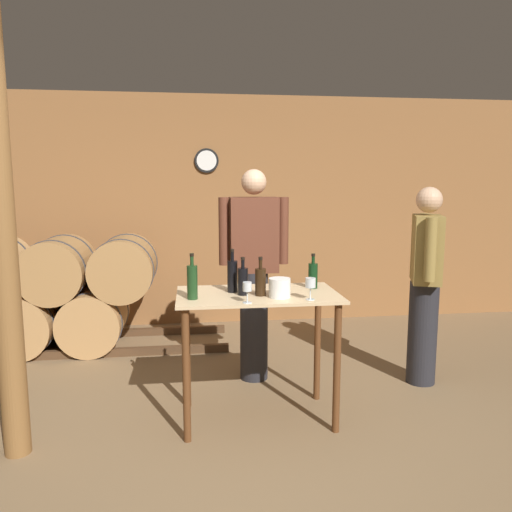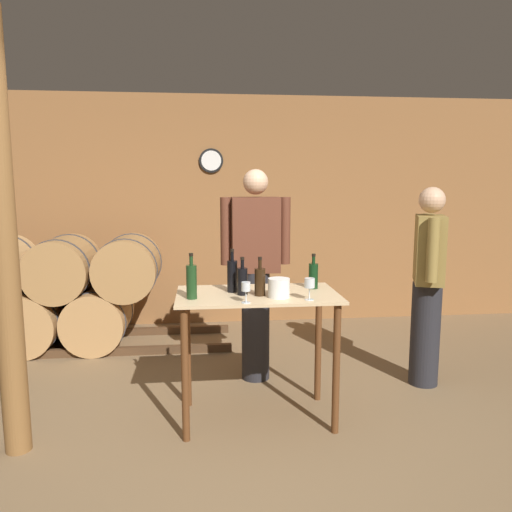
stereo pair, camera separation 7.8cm
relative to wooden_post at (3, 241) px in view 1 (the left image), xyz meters
The scene contains 15 objects.
ground_plane 2.01m from the wooden_post, ahead, with size 14.00×14.00×0.00m, color brown.
back_wall 3.21m from the wooden_post, 62.46° to the left, with size 8.40×0.08×2.70m.
barrel_rack 2.24m from the wooden_post, 100.67° to the left, with size 4.02×0.81×1.16m.
tasting_table 1.70m from the wooden_post, ahead, with size 1.13×0.65×0.93m.
wooden_post is the anchor object (origin of this frame).
wine_bottle_far_left 1.16m from the wooden_post, ahead, with size 0.07×0.07×0.31m.
wine_bottle_left 1.47m from the wooden_post, 13.58° to the left, with size 0.07×0.07×0.31m.
wine_bottle_center 1.51m from the wooden_post, ahead, with size 0.07×0.07×0.26m.
wine_bottle_right 1.62m from the wooden_post, ahead, with size 0.07×0.07×0.27m.
wine_bottle_far_right 2.06m from the wooden_post, 11.21° to the left, with size 0.07×0.07×0.26m.
wine_glass_near_left 1.50m from the wooden_post, ahead, with size 0.06×0.06×0.14m.
wine_glass_near_center 1.91m from the wooden_post, ahead, with size 0.07×0.07×0.15m.
ice_bucket 1.74m from the wooden_post, ahead, with size 0.15×0.15×0.13m.
person_host 1.97m from the wooden_post, 32.03° to the left, with size 0.59×0.24×1.80m.
person_visitor_with_scarf 3.16m from the wooden_post, 13.83° to the left, with size 0.34×0.56×1.66m.
Camera 1 is at (-0.36, -2.96, 1.70)m, focal length 35.00 mm.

